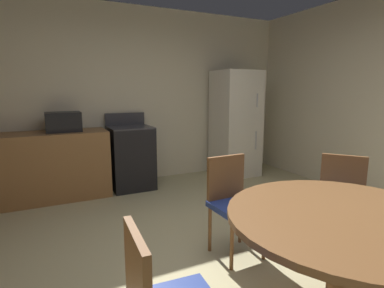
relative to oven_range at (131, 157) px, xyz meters
The scene contains 9 objects.
ground_plane 2.49m from the oven_range, 87.82° to the right, with size 14.00×14.00×0.00m, color tan.
wall_back 0.97m from the oven_range, 76.78° to the left, with size 5.65×0.12×2.70m, color beige.
kitchen_counter 1.39m from the oven_range, behind, with size 2.08×0.60×0.90m, color olive.
oven_range is the anchor object (origin of this frame).
refrigerator 1.85m from the oven_range, ahead, with size 0.68×0.68×1.76m.
microwave 1.05m from the oven_range, behind, with size 0.44×0.32×0.26m, color black.
dining_table 3.33m from the oven_range, 83.78° to the right, with size 1.33×1.33×0.76m.
chair_north 2.25m from the oven_range, 81.77° to the right, with size 0.41×0.41×0.87m.
chair_northeast 2.90m from the oven_range, 65.44° to the right, with size 0.56×0.56×0.87m.
Camera 1 is at (-1.23, -1.95, 1.46)m, focal length 28.73 mm.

